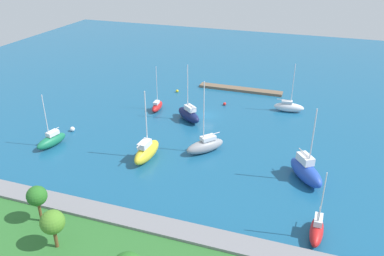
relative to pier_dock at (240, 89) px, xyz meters
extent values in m
plane|color=#19567F|center=(3.14, 16.04, -0.29)|extent=(160.00, 160.00, 0.00)
cube|color=brown|center=(0.00, 0.00, 0.00)|extent=(19.32, 2.31, 0.57)
cube|color=gray|center=(3.14, 51.15, 0.43)|extent=(74.75, 3.10, 1.43)
cylinder|color=brown|center=(7.84, 57.92, 2.11)|extent=(0.39, 0.39, 2.63)
sphere|color=#4C8428|center=(7.84, 57.92, 4.23)|extent=(2.70, 2.70, 2.70)
cylinder|color=brown|center=(12.33, 54.80, 2.27)|extent=(0.35, 0.35, 2.96)
sphere|color=#286B23|center=(12.33, 54.80, 4.48)|extent=(2.42, 2.42, 2.42)
ellipsoid|color=red|center=(13.65, 16.86, 0.50)|extent=(1.91, 4.94, 1.58)
cube|color=silver|center=(13.62, 17.24, 1.55)|extent=(1.05, 1.81, 0.51)
cylinder|color=silver|center=(13.67, 16.61, 5.13)|extent=(0.12, 0.12, 7.67)
cylinder|color=silver|center=(13.60, 17.55, 1.95)|extent=(0.25, 1.88, 0.09)
ellipsoid|color=#19724C|center=(24.49, 36.88, 0.67)|extent=(3.15, 6.16, 1.91)
cube|color=silver|center=(24.39, 36.42, 1.97)|extent=(1.59, 2.32, 0.68)
cylinder|color=silver|center=(24.55, 37.17, 5.40)|extent=(0.14, 0.14, 7.56)
cylinder|color=silver|center=(24.31, 36.09, 2.46)|extent=(0.58, 2.19, 0.11)
ellipsoid|color=yellow|center=(7.25, 35.59, 1.00)|extent=(2.57, 7.30, 2.58)
cube|color=silver|center=(7.28, 36.16, 2.74)|extent=(1.45, 2.66, 0.89)
cylinder|color=silver|center=(7.23, 35.23, 6.76)|extent=(0.17, 0.17, 8.93)
cylinder|color=silver|center=(7.32, 36.92, 3.33)|extent=(0.31, 3.40, 0.14)
ellipsoid|color=#141E4C|center=(5.86, 19.49, 0.86)|extent=(6.66, 6.03, 2.30)
cube|color=silver|center=(5.44, 19.83, 2.48)|extent=(2.73, 2.58, 0.95)
cylinder|color=silver|center=(6.13, 19.27, 6.42)|extent=(0.16, 0.16, 8.82)
cylinder|color=silver|center=(4.95, 20.24, 3.11)|extent=(2.44, 2.04, 0.13)
ellipsoid|color=#2347B2|center=(-17.23, 33.47, 1.04)|extent=(6.44, 7.58, 2.66)
cube|color=silver|center=(-16.88, 32.98, 2.95)|extent=(2.82, 3.09, 1.16)
cylinder|color=silver|center=(-17.44, 33.78, 6.81)|extent=(0.18, 0.18, 8.87)
cylinder|color=silver|center=(-16.60, 32.60, 3.68)|extent=(1.80, 2.44, 0.14)
ellipsoid|color=white|center=(-12.03, 8.76, 0.65)|extent=(6.11, 2.19, 1.86)
cube|color=silver|center=(-11.55, 8.79, 1.81)|extent=(2.23, 1.21, 0.48)
cylinder|color=silver|center=(-12.32, 8.74, 5.69)|extent=(0.14, 0.14, 8.22)
cylinder|color=silver|center=(-10.90, 8.84, 2.20)|extent=(2.87, 0.31, 0.12)
ellipsoid|color=gray|center=(-0.85, 30.30, 0.79)|extent=(6.22, 6.68, 2.14)
cube|color=silver|center=(-1.21, 29.88, 2.18)|extent=(2.65, 2.76, 0.64)
cylinder|color=silver|center=(-0.62, 30.56, 7.00)|extent=(0.16, 0.16, 10.28)
cylinder|color=silver|center=(-1.66, 29.36, 2.65)|extent=(2.17, 2.47, 0.13)
ellipsoid|color=red|center=(-19.42, 45.65, 0.64)|extent=(1.71, 5.54, 1.85)
cube|color=silver|center=(-19.43, 45.21, 1.96)|extent=(0.99, 2.00, 0.79)
cylinder|color=silver|center=(-19.41, 45.92, 5.25)|extent=(0.13, 0.13, 7.38)
cylinder|color=silver|center=(-19.45, 44.55, 2.50)|extent=(0.18, 2.74, 0.11)
sphere|color=red|center=(1.17, 9.84, 0.05)|extent=(0.66, 0.66, 0.66)
sphere|color=white|center=(24.49, 30.92, 0.15)|extent=(0.88, 0.88, 0.88)
sphere|color=yellow|center=(13.47, 5.89, 0.04)|extent=(0.65, 0.65, 0.65)
camera|label=1|loc=(-17.24, 84.47, 31.83)|focal=36.53mm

